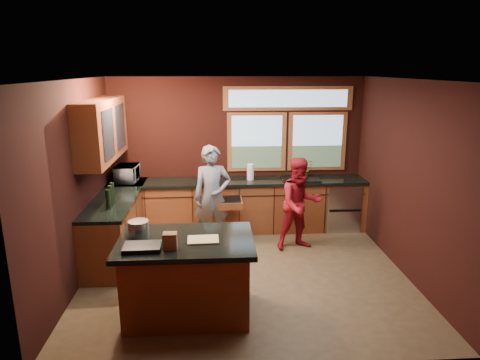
{
  "coord_description": "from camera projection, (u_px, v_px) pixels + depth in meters",
  "views": [
    {
      "loc": [
        -0.43,
        -5.56,
        2.85
      ],
      "look_at": [
        -0.05,
        0.4,
        1.27
      ],
      "focal_mm": 32.0,
      "sensor_mm": 36.0,
      "label": 1
    }
  ],
  "objects": [
    {
      "name": "stock_pot",
      "position": [
        139.0,
        228.0,
        4.97
      ],
      "size": [
        0.24,
        0.24,
        0.18
      ],
      "primitive_type": "cylinder",
      "color": "silver",
      "rests_on": "island"
    },
    {
      "name": "floor",
      "position": [
        245.0,
        273.0,
        6.12
      ],
      "size": [
        4.5,
        4.5,
        0.0
      ],
      "primitive_type": "plane",
      "color": "brown",
      "rests_on": "ground"
    },
    {
      "name": "person_red",
      "position": [
        300.0,
        204.0,
        6.78
      ],
      "size": [
        0.83,
        0.71,
        1.5
      ],
      "primitive_type": "imported",
      "rotation": [
        0.0,
        0.0,
        0.22
      ],
      "color": "maroon",
      "rests_on": "floor"
    },
    {
      "name": "potted_plant",
      "position": [
        304.0,
        169.0,
        7.6
      ],
      "size": [
        0.31,
        0.27,
        0.34
      ],
      "primitive_type": "imported",
      "color": "#999999",
      "rests_on": "back_counter"
    },
    {
      "name": "island",
      "position": [
        187.0,
        276.0,
        5.0
      ],
      "size": [
        1.55,
        1.05,
        0.95
      ],
      "color": "brown",
      "rests_on": "floor"
    },
    {
      "name": "paper_bag",
      "position": [
        170.0,
        241.0,
        4.61
      ],
      "size": [
        0.15,
        0.12,
        0.18
      ],
      "primitive_type": "cube",
      "rotation": [
        0.0,
        0.0,
        -0.0
      ],
      "color": "brown",
      "rests_on": "island"
    },
    {
      "name": "black_tray",
      "position": [
        142.0,
        247.0,
        4.61
      ],
      "size": [
        0.41,
        0.29,
        0.05
      ],
      "primitive_type": "cube",
      "rotation": [
        0.0,
        0.0,
        0.02
      ],
      "color": "black",
      "rests_on": "island"
    },
    {
      "name": "person_grey",
      "position": [
        212.0,
        197.0,
        6.88
      ],
      "size": [
        0.65,
        0.47,
        1.67
      ],
      "primitive_type": "imported",
      "rotation": [
        0.0,
        0.0,
        0.13
      ],
      "color": "slate",
      "rests_on": "floor"
    },
    {
      "name": "left_counter",
      "position": [
        118.0,
        224.0,
        6.7
      ],
      "size": [
        0.64,
        2.3,
        0.93
      ],
      "color": "brown",
      "rests_on": "floor"
    },
    {
      "name": "room_shell",
      "position": [
        201.0,
        145.0,
        5.94
      ],
      "size": [
        4.52,
        4.02,
        2.71
      ],
      "color": "black",
      "rests_on": "ground"
    },
    {
      "name": "back_counter",
      "position": [
        249.0,
        205.0,
        7.65
      ],
      "size": [
        4.5,
        0.64,
        0.93
      ],
      "color": "brown",
      "rests_on": "floor"
    },
    {
      "name": "cutting_board",
      "position": [
        203.0,
        240.0,
        4.84
      ],
      "size": [
        0.36,
        0.26,
        0.02
      ],
      "primitive_type": "cube",
      "rotation": [
        0.0,
        0.0,
        0.03
      ],
      "color": "tan",
      "rests_on": "island"
    },
    {
      "name": "paper_towel",
      "position": [
        250.0,
        172.0,
        7.5
      ],
      "size": [
        0.12,
        0.12,
        0.28
      ],
      "primitive_type": "cylinder",
      "color": "white",
      "rests_on": "back_counter"
    },
    {
      "name": "microwave",
      "position": [
        127.0,
        174.0,
        7.37
      ],
      "size": [
        0.37,
        0.53,
        0.29
      ],
      "primitive_type": "imported",
      "rotation": [
        0.0,
        0.0,
        1.53
      ],
      "color": "#999999",
      "rests_on": "left_counter"
    }
  ]
}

